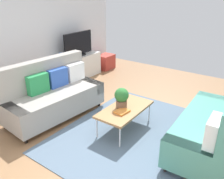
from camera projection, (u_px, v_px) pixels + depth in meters
The scene contains 14 objects.
ground_plane at pixel (122, 131), 4.20m from camera, with size 7.68×7.68×0.00m, color #936B47.
wall_far at pixel (15, 33), 5.12m from camera, with size 6.40×0.12×2.90m, color silver.
area_rug at pixel (133, 133), 4.11m from camera, with size 2.90×2.20×0.01m, color slate.
couch_beige at pixel (53, 94), 4.55m from camera, with size 1.97×1.00×1.10m.
couch_green at pixel (215, 125), 3.54m from camera, with size 1.93×0.91×1.10m.
coffee_table at pixel (125, 109), 4.10m from camera, with size 1.10×0.56×0.42m.
tv_console at pixel (79, 67), 6.56m from camera, with size 1.40×0.44×0.64m, color silver.
tv at pixel (78, 44), 6.29m from camera, with size 1.00×0.20×0.64m.
storage_trunk at pixel (106, 62), 7.36m from camera, with size 0.52×0.40×0.44m, color #B2382D.
potted_plant at pixel (122, 97), 4.04m from camera, with size 0.25×0.25×0.36m.
table_book_0 at pixel (122, 111), 3.94m from camera, with size 0.24×0.18×0.03m, color orange.
vase_0 at pixel (61, 57), 5.98m from camera, with size 0.10×0.10×0.19m, color #4C72B2.
bottle_0 at pixel (68, 56), 6.05m from camera, with size 0.05×0.05×0.21m, color gold.
bottle_1 at pixel (71, 56), 6.14m from camera, with size 0.04×0.04×0.15m, color silver.
Camera 1 is at (-3.00, -1.93, 2.34)m, focal length 37.73 mm.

